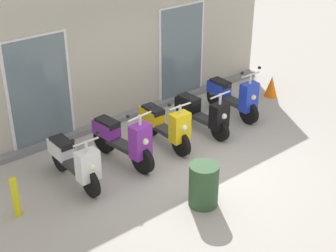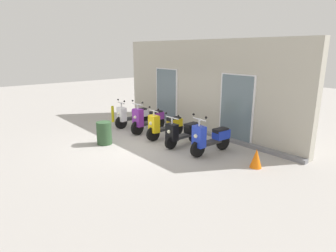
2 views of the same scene
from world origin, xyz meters
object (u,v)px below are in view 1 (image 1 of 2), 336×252
Objects in this scene: scooter_white at (74,160)px; curb_bollard at (15,197)px; scooter_yellow at (165,125)px; traffic_cone at (271,86)px; scooter_purple at (123,140)px; scooter_black at (202,113)px; scooter_blue at (233,96)px; trash_bin at (204,185)px.

curb_bollard is (-1.22, -0.22, -0.12)m from scooter_white.
scooter_yellow is 3.61m from traffic_cone.
scooter_yellow reaches higher than curb_bollard.
scooter_yellow is at bearing 3.93° from curb_bollard.
scooter_purple is (1.07, 0.01, 0.03)m from scooter_white.
scooter_white is 5.70m from traffic_cone.
scooter_yellow is at bearing 177.81° from scooter_black.
scooter_white is at bearing -177.66° from traffic_cone.
scooter_white is at bearing 179.40° from scooter_black.
scooter_black reaches higher than traffic_cone.
curb_bollard is at bearing -176.07° from scooter_yellow.
scooter_yellow is 0.98× the size of scooter_blue.
scooter_blue is 5.39m from curb_bollard.
curb_bollard is at bearing -169.65° from scooter_white.
scooter_purple is 2.02m from scooter_black.
scooter_white is 1.04× the size of scooter_black.
curb_bollard is at bearing -174.32° from scooter_purple.
scooter_purple is 2.34× the size of curb_bollard.
scooter_purple is at bearing 5.68° from curb_bollard.
scooter_white is 3.08m from scooter_black.
scooter_yellow is at bearing -176.38° from traffic_cone.
scooter_purple is at bearing 178.93° from scooter_black.
scooter_black is 2.63m from traffic_cone.
traffic_cone is at bearing 3.77° from curb_bollard.
scooter_purple is 1.03m from scooter_yellow.
scooter_blue reaches higher than trash_bin.
scooter_black is at bearing -1.07° from scooter_purple.
scooter_white is 1.24m from curb_bollard.
trash_bin reaches higher than traffic_cone.
scooter_blue is at bearing 3.37° from curb_bollard.
traffic_cone is (1.52, 0.14, -0.22)m from scooter_blue.
scooter_black is 2.62m from trash_bin.
scooter_blue reaches higher than traffic_cone.
curb_bollard is (-5.38, -0.32, -0.13)m from scooter_blue.
scooter_black reaches higher than curb_bollard.
scooter_yellow is 3.32m from curb_bollard.
trash_bin is 4.90m from traffic_cone.
scooter_white is at bearing 10.35° from curb_bollard.
scooter_blue is at bearing -174.84° from traffic_cone.
scooter_white is 2.09× the size of trash_bin.
scooter_black is 1.09m from scooter_blue.
scooter_blue reaches higher than scooter_black.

